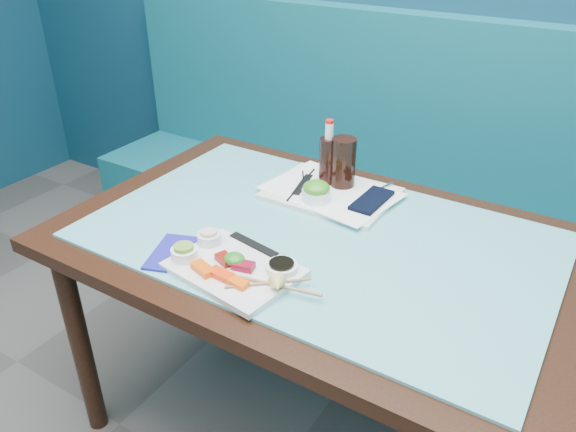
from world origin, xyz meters
The scene contains 34 objects.
booth_bench centered at (0.00, 2.29, 0.37)m, with size 3.00×0.56×1.17m.
dining_table centered at (0.00, 1.45, 0.67)m, with size 1.40×0.90×0.75m.
glass_top centered at (0.00, 1.45, 0.75)m, with size 1.22×0.76×0.01m, color #5DB3BA.
sashimi_plate centered at (-0.09, 1.19, 0.77)m, with size 0.30×0.22×0.02m, color white.
salmon_left centered at (-0.14, 1.13, 0.78)m, with size 0.07×0.03×0.02m, color #F55409.
salmon_mid centered at (-0.09, 1.14, 0.78)m, with size 0.06×0.03×0.02m, color #FF360A.
salmon_right centered at (-0.04, 1.13, 0.78)m, with size 0.06×0.03×0.01m, color #FF580A.
tuna_left centered at (-0.12, 1.19, 0.78)m, with size 0.05×0.03×0.02m, color maroon.
tuna_right centered at (-0.06, 1.19, 0.78)m, with size 0.05×0.03×0.02m, color maroon.
seaweed_garnish centered at (-0.09, 1.20, 0.79)m, with size 0.05×0.05×0.03m, color #237B1C.
ramekin_wasabi centered at (-0.21, 1.15, 0.79)m, with size 0.07×0.07×0.03m, color white.
wasabi_fill centered at (-0.21, 1.15, 0.81)m, with size 0.05×0.05×0.01m, color olive.
ramekin_ginger centered at (-0.21, 1.24, 0.79)m, with size 0.06×0.06×0.03m, color silver.
ginger_fill centered at (-0.21, 1.24, 0.80)m, with size 0.04×0.04×0.01m, color beige.
soy_dish centered at (0.02, 1.24, 0.78)m, with size 0.08×0.08×0.02m, color white.
soy_fill centered at (0.02, 1.24, 0.79)m, with size 0.06×0.06×0.01m, color black.
lemon_wedge centered at (0.06, 1.16, 0.79)m, with size 0.04×0.04×0.03m, color #D6C765.
chopstick_sleeve centered at (-0.10, 1.29, 0.78)m, with size 0.15×0.02×0.00m, color black.
wooden_chopstick_a centered at (0.02, 1.17, 0.78)m, with size 0.01×0.01×0.20m, color #986747.
wooden_chopstick_b centered at (0.03, 1.17, 0.78)m, with size 0.01×0.01×0.24m, color #A7754E.
serving_tray centered at (-0.08, 1.67, 0.76)m, with size 0.37×0.28×0.01m, color silver.
paper_placemat centered at (-0.08, 1.67, 0.77)m, with size 0.38×0.27×0.00m, color white.
seaweed_bowl centered at (-0.09, 1.59, 0.79)m, with size 0.09×0.09×0.03m, color white.
seaweed_salad centered at (-0.09, 1.59, 0.81)m, with size 0.08×0.08×0.04m, color #38881F.
cola_glass centered at (-0.07, 1.72, 0.85)m, with size 0.08×0.08×0.15m, color black.
navy_pouch centered at (0.06, 1.67, 0.78)m, with size 0.07×0.17×0.01m, color black.
fork centered at (0.05, 1.77, 0.78)m, with size 0.01×0.01×0.08m, color silver.
black_chopstick_a centered at (-0.18, 1.66, 0.77)m, with size 0.01×0.01×0.24m, color black.
black_chopstick_b centered at (-0.17, 1.66, 0.77)m, with size 0.01×0.01×0.20m, color black.
tray_sleeve centered at (-0.17, 1.66, 0.77)m, with size 0.02×0.15×0.00m, color black.
cola_bottle_body centered at (-0.12, 1.72, 0.84)m, with size 0.06×0.06×0.16m, color black.
cola_bottle_neck centered at (-0.12, 1.72, 0.94)m, with size 0.03×0.03×0.05m, color white.
cola_bottle_cap centered at (-0.12, 1.72, 0.97)m, with size 0.02×0.02×0.01m, color red.
blue_napkin centered at (-0.24, 1.18, 0.76)m, with size 0.17×0.17×0.01m, color navy.
Camera 1 is at (0.62, 0.31, 1.55)m, focal length 35.00 mm.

